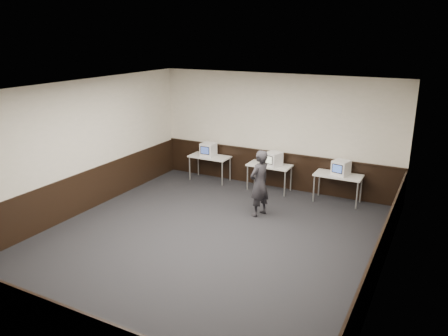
% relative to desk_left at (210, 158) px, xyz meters
% --- Properties ---
extents(floor, '(8.00, 8.00, 0.00)m').
position_rel_desk_left_xyz_m(floor, '(1.90, -3.60, -0.68)').
color(floor, black).
rests_on(floor, ground).
extents(ceiling, '(8.00, 8.00, 0.00)m').
position_rel_desk_left_xyz_m(ceiling, '(1.90, -3.60, 2.52)').
color(ceiling, white).
rests_on(ceiling, back_wall).
extents(back_wall, '(7.00, 0.00, 7.00)m').
position_rel_desk_left_xyz_m(back_wall, '(1.90, 0.40, 0.92)').
color(back_wall, beige).
rests_on(back_wall, ground).
extents(front_wall, '(7.00, 0.00, 7.00)m').
position_rel_desk_left_xyz_m(front_wall, '(1.90, -7.60, 0.92)').
color(front_wall, beige).
rests_on(front_wall, ground).
extents(left_wall, '(0.00, 8.00, 8.00)m').
position_rel_desk_left_xyz_m(left_wall, '(-1.60, -3.60, 0.92)').
color(left_wall, beige).
rests_on(left_wall, ground).
extents(right_wall, '(0.00, 8.00, 8.00)m').
position_rel_desk_left_xyz_m(right_wall, '(5.40, -3.60, 0.92)').
color(right_wall, beige).
rests_on(right_wall, ground).
extents(wainscot_back, '(6.98, 0.04, 1.00)m').
position_rel_desk_left_xyz_m(wainscot_back, '(1.90, 0.38, -0.18)').
color(wainscot_back, black).
rests_on(wainscot_back, back_wall).
extents(wainscot_front, '(6.98, 0.04, 1.00)m').
position_rel_desk_left_xyz_m(wainscot_front, '(1.90, -7.58, -0.18)').
color(wainscot_front, black).
rests_on(wainscot_front, front_wall).
extents(wainscot_left, '(0.04, 7.98, 1.00)m').
position_rel_desk_left_xyz_m(wainscot_left, '(-1.58, -3.60, -0.18)').
color(wainscot_left, black).
rests_on(wainscot_left, left_wall).
extents(wainscot_right, '(0.04, 7.98, 1.00)m').
position_rel_desk_left_xyz_m(wainscot_right, '(5.38, -3.60, -0.18)').
color(wainscot_right, black).
rests_on(wainscot_right, right_wall).
extents(wainscot_rail, '(6.98, 0.06, 0.04)m').
position_rel_desk_left_xyz_m(wainscot_rail, '(1.90, 0.36, 0.34)').
color(wainscot_rail, black).
rests_on(wainscot_rail, wainscot_back).
extents(desk_left, '(1.20, 0.60, 0.75)m').
position_rel_desk_left_xyz_m(desk_left, '(0.00, 0.00, 0.00)').
color(desk_left, silver).
rests_on(desk_left, ground).
extents(desk_center, '(1.20, 0.60, 0.75)m').
position_rel_desk_left_xyz_m(desk_center, '(1.90, 0.00, 0.00)').
color(desk_center, silver).
rests_on(desk_center, ground).
extents(desk_right, '(1.20, 0.60, 0.75)m').
position_rel_desk_left_xyz_m(desk_right, '(3.80, 0.00, 0.00)').
color(desk_right, silver).
rests_on(desk_right, ground).
extents(emac_left, '(0.39, 0.42, 0.39)m').
position_rel_desk_left_xyz_m(emac_left, '(-0.04, -0.01, 0.27)').
color(emac_left, white).
rests_on(emac_left, desk_left).
extents(emac_center, '(0.49, 0.50, 0.38)m').
position_rel_desk_left_xyz_m(emac_center, '(2.02, -0.05, 0.26)').
color(emac_center, white).
rests_on(emac_center, desk_center).
extents(emac_right, '(0.47, 0.48, 0.38)m').
position_rel_desk_left_xyz_m(emac_right, '(3.85, 0.00, 0.26)').
color(emac_right, white).
rests_on(emac_right, desk_right).
extents(person, '(0.56, 0.69, 1.62)m').
position_rel_desk_left_xyz_m(person, '(2.34, -1.74, 0.13)').
color(person, '#252429').
rests_on(person, ground).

